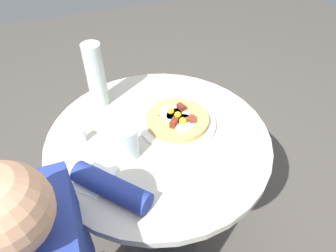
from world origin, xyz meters
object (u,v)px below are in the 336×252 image
(bread_plate, at_px, (226,176))
(pizza_plate, at_px, (177,123))
(dining_table, at_px, (159,167))
(water_glass, at_px, (129,142))
(breakfast_pizza, at_px, (178,119))
(knife, at_px, (89,169))
(fork, at_px, (83,177))
(salt_shaker, at_px, (82,135))
(water_bottle, at_px, (96,76))

(bread_plate, bearing_deg, pizza_plate, -169.51)
(dining_table, relative_size, water_glass, 6.92)
(breakfast_pizza, xyz_separation_m, knife, (0.11, -0.35, -0.02))
(bread_plate, height_order, fork, bread_plate)
(salt_shaker, bearing_deg, water_bottle, 152.37)
(salt_shaker, bearing_deg, breakfast_pizza, 83.86)
(pizza_plate, height_order, knife, pizza_plate)
(bread_plate, height_order, water_bottle, water_bottle)
(water_bottle, bearing_deg, knife, -17.20)
(breakfast_pizza, relative_size, knife, 1.31)
(bread_plate, relative_size, fork, 1.03)
(pizza_plate, distance_m, water_glass, 0.23)
(fork, bearing_deg, bread_plate, 23.64)
(fork, bearing_deg, dining_table, 62.27)
(water_bottle, bearing_deg, dining_table, 30.58)
(pizza_plate, height_order, water_bottle, water_bottle)
(fork, height_order, salt_shaker, salt_shaker)
(bread_plate, bearing_deg, water_bottle, -150.00)
(breakfast_pizza, distance_m, salt_shaker, 0.35)
(water_glass, distance_m, water_bottle, 0.33)
(bread_plate, distance_m, salt_shaker, 0.52)
(pizza_plate, bearing_deg, bread_plate, 10.49)
(pizza_plate, xyz_separation_m, salt_shaker, (-0.04, -0.35, 0.02))
(knife, relative_size, water_glass, 1.52)
(dining_table, bearing_deg, bread_plate, 29.38)
(pizza_plate, distance_m, salt_shaker, 0.35)
(bread_plate, distance_m, fork, 0.46)
(bread_plate, bearing_deg, fork, -110.02)
(pizza_plate, xyz_separation_m, breakfast_pizza, (0.00, 0.00, 0.02))
(fork, bearing_deg, pizza_plate, 63.16)
(pizza_plate, height_order, salt_shaker, salt_shaker)
(breakfast_pizza, xyz_separation_m, bread_plate, (0.29, 0.05, -0.02))
(bread_plate, relative_size, knife, 1.03)
(pizza_plate, height_order, breakfast_pizza, breakfast_pizza)
(pizza_plate, xyz_separation_m, fork, (0.13, -0.38, 0.00))
(breakfast_pizza, bearing_deg, water_bottle, -133.18)
(breakfast_pizza, bearing_deg, water_glass, -67.86)
(pizza_plate, relative_size, water_glass, 2.48)
(breakfast_pizza, relative_size, fork, 1.31)
(knife, bearing_deg, water_bottle, 116.46)
(bread_plate, relative_size, salt_shaker, 3.66)
(bread_plate, xyz_separation_m, water_glass, (-0.20, -0.26, 0.05))
(fork, relative_size, water_bottle, 0.68)
(water_bottle, bearing_deg, water_glass, 6.81)
(fork, xyz_separation_m, salt_shaker, (-0.17, 0.03, 0.02))
(dining_table, bearing_deg, pizza_plate, 112.33)
(salt_shaker, bearing_deg, water_glass, 48.69)
(bread_plate, bearing_deg, dining_table, -150.62)
(pizza_plate, height_order, bread_plate, pizza_plate)
(knife, bearing_deg, water_glass, 51.99)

